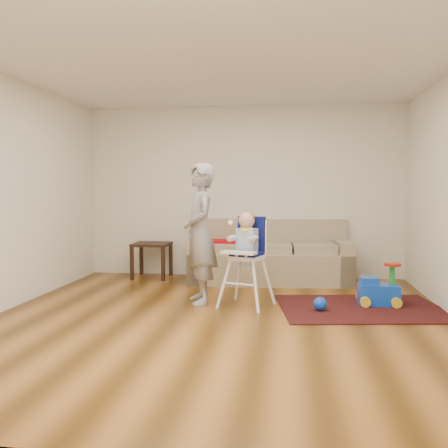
# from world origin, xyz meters

# --- Properties ---
(ground) EXTENTS (5.50, 5.50, 0.00)m
(ground) POSITION_xyz_m (0.00, 0.00, 0.00)
(ground) COLOR #4A2C0A
(ground) RESTS_ON ground
(room_envelope) EXTENTS (5.04, 5.52, 2.72)m
(room_envelope) POSITION_xyz_m (0.00, 0.53, 1.88)
(room_envelope) COLOR white
(room_envelope) RESTS_ON ground
(sofa) EXTENTS (2.44, 1.12, 0.92)m
(sofa) POSITION_xyz_m (0.44, 2.30, 0.46)
(sofa) COLOR gray
(sofa) RESTS_ON ground
(side_table) EXTENTS (0.55, 0.55, 0.55)m
(side_table) POSITION_xyz_m (-1.41, 2.39, 0.28)
(side_table) COLOR black
(side_table) RESTS_ON ground
(area_rug) EXTENTS (2.05, 1.66, 0.01)m
(area_rug) POSITION_xyz_m (1.58, 0.72, 0.01)
(area_rug) COLOR black
(area_rug) RESTS_ON ground
(ride_on_toy) EXTENTS (0.47, 0.34, 0.51)m
(ride_on_toy) POSITION_xyz_m (1.80, 0.90, 0.27)
(ride_on_toy) COLOR blue
(ride_on_toy) RESTS_ON area_rug
(toy_ball) EXTENTS (0.16, 0.16, 0.16)m
(toy_ball) POSITION_xyz_m (1.09, 0.50, 0.09)
(toy_ball) COLOR blue
(toy_ball) RESTS_ON area_rug
(high_chair) EXTENTS (0.66, 0.66, 1.13)m
(high_chair) POSITION_xyz_m (0.23, 0.67, 0.54)
(high_chair) COLOR white
(high_chair) RESTS_ON ground
(adult) EXTENTS (0.61, 0.73, 1.71)m
(adult) POSITION_xyz_m (-0.34, 0.77, 0.85)
(adult) COLOR gray
(adult) RESTS_ON ground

